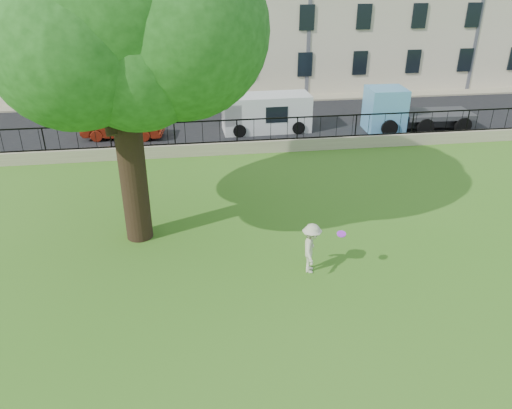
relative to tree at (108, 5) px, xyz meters
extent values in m
plane|color=#3B771C|center=(4.37, -4.35, -7.51)|extent=(120.00, 120.00, 0.00)
cube|color=gray|center=(4.37, 7.65, -7.21)|extent=(50.00, 0.40, 0.60)
cube|color=black|center=(4.37, 7.65, -6.88)|extent=(50.00, 0.05, 0.06)
cube|color=black|center=(4.37, 7.65, -5.81)|extent=(50.00, 0.05, 0.06)
cube|color=black|center=(4.37, 12.35, -7.50)|extent=(60.00, 9.00, 0.01)
cube|color=gray|center=(4.37, 17.55, -7.45)|extent=(60.00, 1.40, 0.12)
cylinder|color=black|center=(0.13, -0.06, -5.08)|extent=(0.89, 0.89, 4.87)
sphere|color=#1D4E15|center=(0.13, -0.06, 0.11)|extent=(6.77, 6.77, 6.77)
sphere|color=#1D4E15|center=(1.93, -0.86, -0.59)|extent=(5.08, 5.08, 5.08)
sphere|color=#1D4E15|center=(-1.47, 0.74, -0.29)|extent=(5.48, 5.48, 5.48)
imported|color=beige|center=(5.47, -2.98, -6.70)|extent=(0.86, 1.17, 1.62)
cylinder|color=#B029E9|center=(6.26, -3.30, -6.08)|extent=(0.35, 0.34, 0.12)
imported|color=maroon|center=(-1.40, 10.85, -6.81)|extent=(4.37, 1.98, 1.39)
cube|color=silver|center=(6.37, 11.05, -6.50)|extent=(4.82, 1.97, 2.01)
cube|color=#5CA5D8|center=(14.67, 10.05, -6.32)|extent=(5.75, 2.24, 2.38)
camera|label=1|loc=(1.97, -15.53, 1.18)|focal=35.00mm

